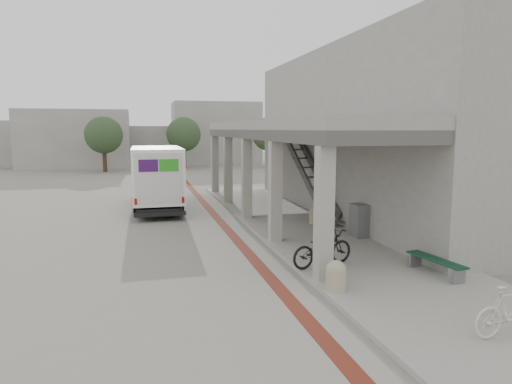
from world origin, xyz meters
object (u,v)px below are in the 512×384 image
object	(u,v)px
fedex_truck	(157,176)
bicycle_cream	(510,310)
bicycle_black	(322,248)
bench	(436,263)
utility_cabinet	(360,220)

from	to	relation	value
fedex_truck	bicycle_cream	size ratio (longest dim) A/B	4.39
bicycle_black	bicycle_cream	distance (m)	4.88
bench	utility_cabinet	size ratio (longest dim) A/B	1.60
utility_cabinet	bicycle_black	distance (m)	3.75
utility_cabinet	bicycle_cream	bearing A→B (deg)	-98.44
utility_cabinet	bicycle_black	xyz separation A→B (m)	(-2.50, -2.79, -0.06)
fedex_truck	bicycle_black	bearing A→B (deg)	-70.18
bench	bicycle_black	distance (m)	2.81
bench	utility_cabinet	world-z (taller)	utility_cabinet
utility_cabinet	fedex_truck	bearing A→B (deg)	126.97
utility_cabinet	bicycle_black	world-z (taller)	utility_cabinet
utility_cabinet	bicycle_black	bearing A→B (deg)	-133.28
bench	utility_cabinet	bearing A→B (deg)	81.04
bench	bicycle_black	xyz separation A→B (m)	(-2.45, 1.37, 0.20)
bicycle_black	bicycle_cream	bearing A→B (deg)	-176.01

